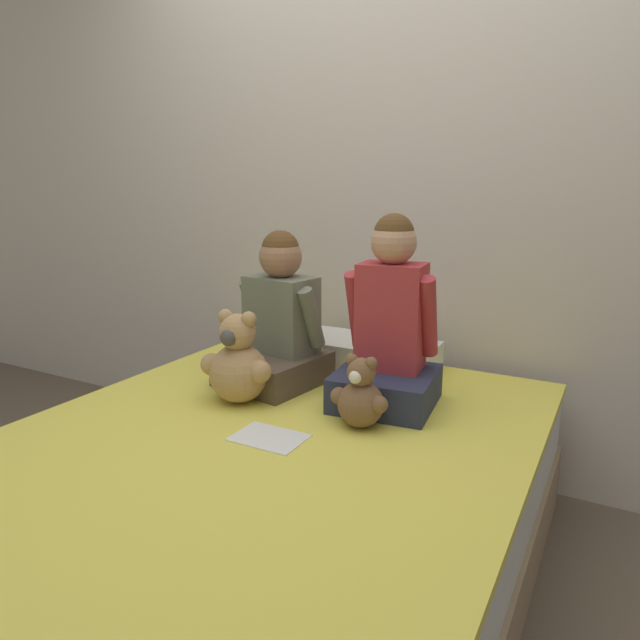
{
  "coord_description": "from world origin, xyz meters",
  "views": [
    {
      "loc": [
        0.9,
        -1.26,
        1.23
      ],
      "look_at": [
        0.0,
        0.39,
        0.78
      ],
      "focal_mm": 32.0,
      "sensor_mm": 36.0,
      "label": 1
    }
  ],
  "objects_px": {
    "child_on_left": "(278,324)",
    "sign_card": "(269,438)",
    "pillow_at_headboard": "(367,354)",
    "bed": "(259,516)",
    "child_on_right": "(390,330)",
    "teddy_bear_held_by_left_child": "(238,364)",
    "teddy_bear_held_by_right_child": "(361,397)"
  },
  "relations": [
    {
      "from": "bed",
      "to": "sign_card",
      "type": "bearing_deg",
      "value": 44.52
    },
    {
      "from": "teddy_bear_held_by_right_child",
      "to": "teddy_bear_held_by_left_child",
      "type": "bearing_deg",
      "value": -175.96
    },
    {
      "from": "child_on_right",
      "to": "pillow_at_headboard",
      "type": "bearing_deg",
      "value": 118.57
    },
    {
      "from": "teddy_bear_held_by_right_child",
      "to": "pillow_at_headboard",
      "type": "distance_m",
      "value": 0.6
    },
    {
      "from": "bed",
      "to": "sign_card",
      "type": "height_order",
      "value": "sign_card"
    },
    {
      "from": "teddy_bear_held_by_left_child",
      "to": "sign_card",
      "type": "relative_size",
      "value": 1.53
    },
    {
      "from": "child_on_right",
      "to": "sign_card",
      "type": "height_order",
      "value": "child_on_right"
    },
    {
      "from": "teddy_bear_held_by_right_child",
      "to": "bed",
      "type": "bearing_deg",
      "value": -131.35
    },
    {
      "from": "bed",
      "to": "teddy_bear_held_by_left_child",
      "type": "xyz_separation_m",
      "value": [
        -0.23,
        0.22,
        0.39
      ]
    },
    {
      "from": "child_on_right",
      "to": "sign_card",
      "type": "distance_m",
      "value": 0.54
    },
    {
      "from": "bed",
      "to": "pillow_at_headboard",
      "type": "distance_m",
      "value": 0.84
    },
    {
      "from": "bed",
      "to": "child_on_left",
      "type": "relative_size",
      "value": 3.36
    },
    {
      "from": "bed",
      "to": "teddy_bear_held_by_right_child",
      "type": "xyz_separation_m",
      "value": [
        0.22,
        0.23,
        0.35
      ]
    },
    {
      "from": "child_on_left",
      "to": "bed",
      "type": "bearing_deg",
      "value": -55.45
    },
    {
      "from": "teddy_bear_held_by_left_child",
      "to": "teddy_bear_held_by_right_child",
      "type": "distance_m",
      "value": 0.45
    },
    {
      "from": "teddy_bear_held_by_right_child",
      "to": "pillow_at_headboard",
      "type": "bearing_deg",
      "value": 114.85
    },
    {
      "from": "pillow_at_headboard",
      "to": "sign_card",
      "type": "relative_size",
      "value": 2.68
    },
    {
      "from": "teddy_bear_held_by_right_child",
      "to": "sign_card",
      "type": "distance_m",
      "value": 0.3
    },
    {
      "from": "child_on_right",
      "to": "pillow_at_headboard",
      "type": "height_order",
      "value": "child_on_right"
    },
    {
      "from": "sign_card",
      "to": "child_on_right",
      "type": "bearing_deg",
      "value": 65.98
    },
    {
      "from": "child_on_left",
      "to": "child_on_right",
      "type": "height_order",
      "value": "child_on_right"
    },
    {
      "from": "child_on_left",
      "to": "teddy_bear_held_by_right_child",
      "type": "relative_size",
      "value": 2.48
    },
    {
      "from": "child_on_right",
      "to": "teddy_bear_held_by_left_child",
      "type": "xyz_separation_m",
      "value": [
        -0.45,
        -0.24,
        -0.12
      ]
    },
    {
      "from": "teddy_bear_held_by_left_child",
      "to": "pillow_at_headboard",
      "type": "relative_size",
      "value": 0.57
    },
    {
      "from": "child_on_left",
      "to": "sign_card",
      "type": "height_order",
      "value": "child_on_left"
    },
    {
      "from": "pillow_at_headboard",
      "to": "child_on_left",
      "type": "bearing_deg",
      "value": -124.99
    },
    {
      "from": "child_on_left",
      "to": "sign_card",
      "type": "relative_size",
      "value": 2.7
    },
    {
      "from": "child_on_right",
      "to": "child_on_left",
      "type": "bearing_deg",
      "value": 173.61
    },
    {
      "from": "sign_card",
      "to": "bed",
      "type": "bearing_deg",
      "value": -135.48
    },
    {
      "from": "bed",
      "to": "child_on_right",
      "type": "xyz_separation_m",
      "value": [
        0.22,
        0.47,
        0.5
      ]
    },
    {
      "from": "pillow_at_headboard",
      "to": "sign_card",
      "type": "xyz_separation_m",
      "value": [
        0.03,
        -0.76,
        -0.05
      ]
    },
    {
      "from": "bed",
      "to": "pillow_at_headboard",
      "type": "relative_size",
      "value": 3.39
    }
  ]
}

